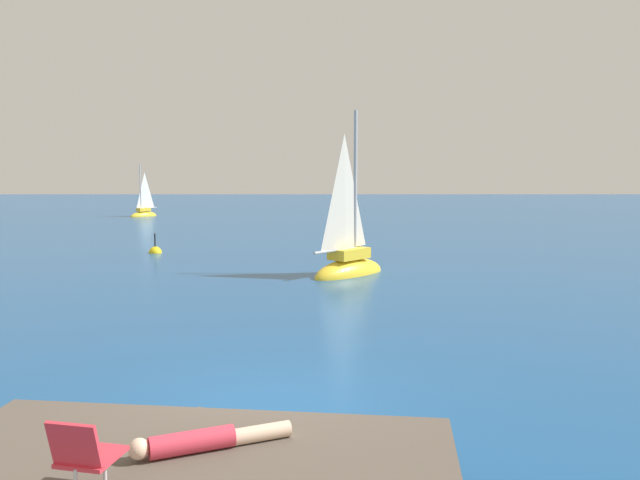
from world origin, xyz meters
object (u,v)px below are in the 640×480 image
beach_chair (83,453)px  marker_buoy (154,253)px  sailboat_near (348,265)px  person_sunbather (203,440)px  sailboat_far (143,213)px

beach_chair → marker_buoy: (-5.00, 21.98, -1.08)m
sailboat_near → marker_buoy: sailboat_near is taller
sailboat_near → person_sunbather: sailboat_near is taller
sailboat_near → marker_buoy: bearing=98.5°
person_sunbather → marker_buoy: size_ratio=1.47×
beach_chair → sailboat_near: bearing=1.5°
sailboat_near → beach_chair: size_ratio=7.71×
person_sunbather → marker_buoy: (-5.90, 20.96, -0.76)m
beach_chair → sailboat_far: bearing=27.0°
sailboat_far → person_sunbather: 43.67m
person_sunbather → beach_chair: size_ratio=2.08×
beach_chair → marker_buoy: size_ratio=0.71×
person_sunbather → beach_chair: beach_chair is taller
beach_chair → person_sunbather: bearing=-29.4°
sailboat_far → person_sunbather: bearing=55.8°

